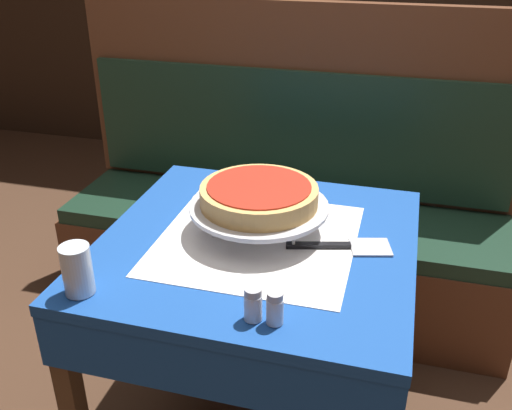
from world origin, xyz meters
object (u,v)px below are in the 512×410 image
at_px(condiment_caddy, 339,62).
at_px(water_glass_near, 77,270).
at_px(booth_bench, 285,227).
at_px(pepper_shaker, 275,308).
at_px(deep_dish_pizza, 259,195).
at_px(salt_shaker, 253,304).
at_px(dining_table_rear, 333,95).
at_px(pizza_server, 343,246).
at_px(dining_table_front, 257,272).
at_px(pizza_pan_stand, 259,208).

bearing_deg(condiment_caddy, water_glass_near, -96.95).
relative_size(booth_bench, pepper_shaker, 23.58).
bearing_deg(deep_dish_pizza, water_glass_near, -130.03).
distance_m(deep_dish_pizza, salt_shaker, 0.38).
relative_size(booth_bench, deep_dish_pizza, 5.74).
xyz_separation_m(dining_table_rear, booth_bench, (-0.03, -1.02, -0.28)).
bearing_deg(pizza_server, deep_dish_pizza, 173.28).
bearing_deg(booth_bench, pepper_shaker, -78.93).
xyz_separation_m(pizza_server, salt_shaker, (-0.14, -0.34, 0.03)).
bearing_deg(pizza_server, pepper_shaker, -105.98).
distance_m(deep_dish_pizza, condiment_caddy, 1.86).
bearing_deg(water_glass_near, booth_bench, 77.94).
xyz_separation_m(booth_bench, condiment_caddy, (0.04, 1.13, 0.43)).
bearing_deg(booth_bench, condiment_caddy, 88.19).
relative_size(dining_table_rear, condiment_caddy, 5.08).
relative_size(dining_table_rear, pepper_shaker, 9.75).
xyz_separation_m(deep_dish_pizza, pepper_shaker, (0.13, -0.37, -0.07)).
bearing_deg(pepper_shaker, salt_shaker, 180.00).
bearing_deg(condiment_caddy, deep_dish_pizza, -88.60).
relative_size(dining_table_front, salt_shaker, 10.62).
bearing_deg(dining_table_rear, condiment_caddy, 85.15).
xyz_separation_m(dining_table_rear, water_glass_near, (-0.26, -2.13, 0.17)).
relative_size(pizza_pan_stand, pepper_shaker, 4.90).
bearing_deg(dining_table_front, water_glass_near, -134.12).
bearing_deg(pepper_shaker, booth_bench, 101.07).
relative_size(dining_table_rear, pizza_pan_stand, 1.99).
bearing_deg(water_glass_near, pepper_shaker, 1.33).
bearing_deg(dining_table_rear, dining_table_front, -88.03).
bearing_deg(salt_shaker, water_glass_near, -178.52).
height_order(dining_table_front, pizza_pan_stand, pizza_pan_stand).
distance_m(dining_table_rear, pizza_server, 1.80).
height_order(booth_bench, water_glass_near, booth_bench).
bearing_deg(condiment_caddy, dining_table_front, -88.41).
relative_size(pizza_pan_stand, deep_dish_pizza, 1.19).
bearing_deg(condiment_caddy, pizza_server, -81.65).
xyz_separation_m(pizza_pan_stand, pepper_shaker, (0.13, -0.37, -0.03)).
height_order(pepper_shaker, condiment_caddy, condiment_caddy).
distance_m(dining_table_front, pepper_shaker, 0.38).
xyz_separation_m(pizza_pan_stand, deep_dish_pizza, (0.00, -0.00, 0.04)).
distance_m(pizza_pan_stand, condiment_caddy, 1.86).
bearing_deg(deep_dish_pizza, pepper_shaker, -70.07).
height_order(water_glass_near, salt_shaker, water_glass_near).
height_order(pizza_server, condiment_caddy, condiment_caddy).
height_order(pizza_pan_stand, pizza_server, pizza_pan_stand).
xyz_separation_m(pizza_pan_stand, pizza_server, (0.23, -0.03, -0.07)).
bearing_deg(deep_dish_pizza, booth_bench, 96.36).
height_order(pizza_pan_stand, water_glass_near, water_glass_near).
relative_size(pizza_pan_stand, water_glass_near, 3.13).
bearing_deg(water_glass_near, condiment_caddy, 83.05).
distance_m(dining_table_rear, condiment_caddy, 0.19).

